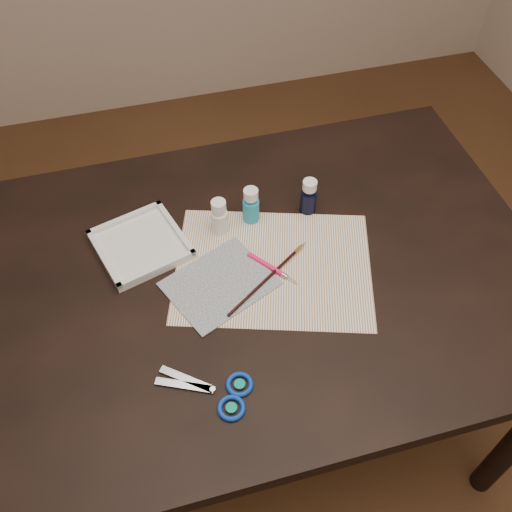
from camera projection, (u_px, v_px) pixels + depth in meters
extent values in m
cube|color=#422614|center=(256.00, 413.00, 1.86)|extent=(3.50, 3.50, 0.02)
cube|color=black|center=(256.00, 354.00, 1.56)|extent=(1.30, 0.90, 0.75)
cube|color=white|center=(273.00, 267.00, 1.28)|extent=(0.52, 0.45, 0.00)
cube|color=black|center=(220.00, 284.00, 1.24)|extent=(0.27, 0.25, 0.00)
cylinder|color=white|center=(219.00, 217.00, 1.31)|extent=(0.04, 0.04, 0.10)
cylinder|color=teal|center=(251.00, 205.00, 1.33)|extent=(0.05, 0.05, 0.10)
cylinder|color=black|center=(309.00, 196.00, 1.35)|extent=(0.04, 0.04, 0.09)
cube|color=silver|center=(141.00, 244.00, 1.30)|extent=(0.23, 0.23, 0.02)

